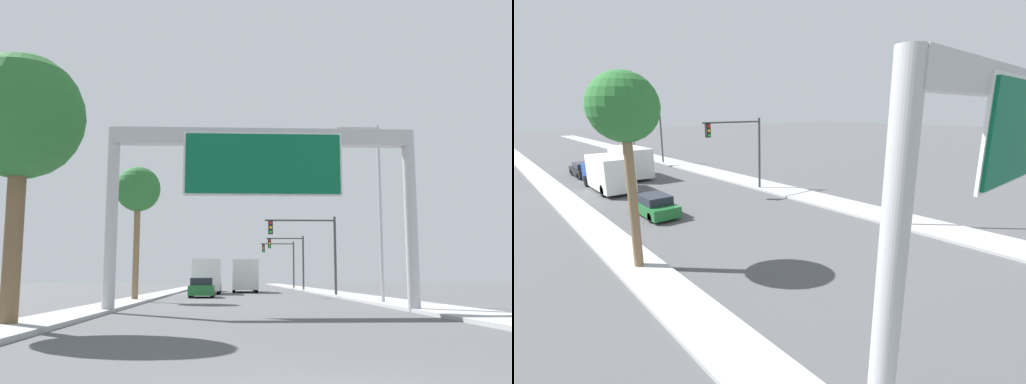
# 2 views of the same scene
# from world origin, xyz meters

# --- Properties ---
(sidewalk_right) EXTENTS (3.00, 120.00, 0.15)m
(sidewalk_right) POSITION_xyz_m (7.75, 60.00, 0.07)
(sidewalk_right) COLOR #A7A7A7
(sidewalk_right) RESTS_ON ground
(median_strip_left) EXTENTS (2.00, 120.00, 0.15)m
(median_strip_left) POSITION_xyz_m (-7.25, 60.00, 0.07)
(median_strip_left) COLOR #A7A7A7
(median_strip_left) RESTS_ON ground
(sign_gantry) EXTENTS (13.44, 0.73, 7.88)m
(sign_gantry) POSITION_xyz_m (0.00, 17.90, 6.01)
(sign_gantry) COLOR #B2B2B7
(sign_gantry) RESTS_ON ground
(car_far_center) EXTENTS (1.84, 4.58, 1.49)m
(car_far_center) POSITION_xyz_m (-3.50, 54.67, 0.70)
(car_far_center) COLOR black
(car_far_center) RESTS_ON ground
(car_near_left) EXTENTS (1.81, 4.41, 1.43)m
(car_near_left) POSITION_xyz_m (-3.50, 36.55, 0.68)
(car_near_left) COLOR #1E662D
(car_near_left) RESTS_ON ground
(truck_box_primary) EXTENTS (2.41, 7.73, 3.04)m
(truck_box_primary) POSITION_xyz_m (-3.50, 46.20, 1.55)
(truck_box_primary) COLOR navy
(truck_box_primary) RESTS_ON ground
(truck_box_secondary) EXTENTS (2.46, 8.46, 3.16)m
(truck_box_secondary) POSITION_xyz_m (0.00, 51.40, 1.61)
(truck_box_secondary) COLOR yellow
(truck_box_secondary) RESTS_ON ground
(traffic_light_near_intersection) EXTENTS (5.59, 0.32, 6.19)m
(traffic_light_near_intersection) POSITION_xyz_m (4.93, 38.00, 4.26)
(traffic_light_near_intersection) COLOR #3D3D3F
(traffic_light_near_intersection) RESTS_ON ground
(traffic_light_mid_block) EXTENTS (4.25, 0.32, 6.14)m
(traffic_light_mid_block) POSITION_xyz_m (5.41, 58.00, 4.13)
(traffic_light_mid_block) COLOR #3D3D3F
(traffic_light_mid_block) RESTS_ON ground
(traffic_light_far_intersection) EXTENTS (4.37, 0.32, 6.12)m
(traffic_light_far_intersection) POSITION_xyz_m (5.36, 68.00, 4.13)
(traffic_light_far_intersection) COLOR #3D3D3F
(traffic_light_far_intersection) RESTS_ON ground
(palm_tree_foreground) EXTENTS (3.80, 3.80, 8.17)m
(palm_tree_foreground) POSITION_xyz_m (-7.70, 10.61, 6.17)
(palm_tree_foreground) COLOR brown
(palm_tree_foreground) RESTS_ON ground
(palm_tree_background) EXTENTS (2.82, 2.82, 8.38)m
(palm_tree_background) POSITION_xyz_m (-7.24, 29.40, 6.81)
(palm_tree_background) COLOR brown
(palm_tree_background) RESTS_ON ground
(street_lamp_right) EXTENTS (2.44, 0.28, 9.93)m
(street_lamp_right) POSITION_xyz_m (6.59, 24.55, 5.75)
(street_lamp_right) COLOR #B2B2B7
(street_lamp_right) RESTS_ON ground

